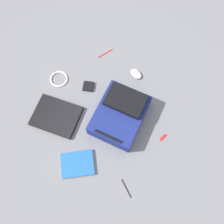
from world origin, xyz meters
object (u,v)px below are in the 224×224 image
Objects in this scene: pen_blue at (106,53)px; usb_stick at (163,137)px; book_red at (77,164)px; earbud_pouch at (88,86)px; computer_mouse at (136,74)px; backpack at (120,114)px; laptop at (56,116)px; cable_coil at (59,79)px; pen_black at (126,188)px.

usb_stick is at bearing 149.93° from pen_blue.
book_red is 1.94× the size of pen_blue.
computer_mouse is at bearing -134.68° from earbud_pouch.
backpack is 0.47m from laptop.
cable_coil is at bearing 62.75° from pen_blue.
backpack is at bearing 175.62° from cable_coil.
backpack is at bearing 130.69° from pen_blue.
computer_mouse reaches higher than pen_blue.
usb_stick is at bearing -98.56° from pen_black.
laptop reaches higher than book_red.
pen_blue is at bearing -83.68° from earbud_pouch.
cable_coil is 0.96× the size of pen_blue.
backpack reaches higher than book_red.
pen_blue is 0.33m from earbud_pouch.
book_red is 2.02× the size of cable_coil.
earbud_pouch reaches higher than cable_coil.
backpack reaches higher than computer_mouse.
computer_mouse is 1.30× the size of earbud_pouch.
pen_black is at bearing -135.16° from computer_mouse.
earbud_pouch is at bearing 157.01° from computer_mouse.
laptop is 0.65m from pen_blue.
pen_blue is (0.64, -0.85, 0.00)m from pen_black.
earbud_pouch is (-0.23, -0.06, 0.00)m from cable_coil.
cable_coil is at bearing -4.38° from backpack.
cable_coil is at bearing -45.54° from book_red.
pen_blue is (-0.20, -0.38, -0.00)m from cable_coil.
cable_coil is (0.16, -0.27, -0.01)m from laptop.
pen_black is at bearing 151.31° from cable_coil.
earbud_pouch is at bearing -40.35° from pen_black.
laptop is 0.69m from computer_mouse.
book_red is 0.37m from pen_black.
pen_blue is at bearing -52.69° from pen_black.
laptop reaches higher than pen_blue.
computer_mouse is at bearing -66.85° from pen_black.
pen_black is 2.18× the size of usb_stick.
earbud_pouch is at bearing -65.90° from book_red.
usb_stick is (-0.34, -0.02, -0.07)m from backpack.
pen_black is at bearing 123.50° from backpack.
book_red reaches higher than usb_stick.
cable_coil is 2.32× the size of usb_stick.
backpack is 1.54× the size of book_red.
laptop is 2.57× the size of pen_blue.
book_red is 0.68m from cable_coil.
pen_black is at bearing 139.65° from earbud_pouch.
book_red is 0.81m from computer_mouse.
pen_blue is at bearing -30.07° from usb_stick.
laptop is at bearing -15.81° from pen_black.
book_red is at bearing 78.56° from backpack.
pen_blue is (-0.04, -0.65, -0.01)m from laptop.
computer_mouse reaches higher than usb_stick.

